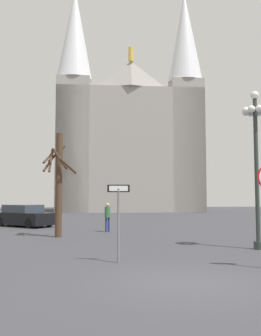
# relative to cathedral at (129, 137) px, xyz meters

# --- Properties ---
(ground_plane) EXTENTS (120.00, 120.00, 0.00)m
(ground_plane) POSITION_rel_cathedral_xyz_m (-2.63, -40.76, -10.02)
(ground_plane) COLOR #38383D
(cathedral) EXTENTS (19.18, 10.75, 30.22)m
(cathedral) POSITION_rel_cathedral_xyz_m (0.00, 0.00, 0.00)
(cathedral) COLOR gray
(cathedral) RESTS_ON ground
(one_way_arrow_sign) EXTENTS (0.69, 0.08, 2.37)m
(one_way_arrow_sign) POSITION_rel_cathedral_xyz_m (-4.01, -38.01, -8.52)
(one_way_arrow_sign) COLOR slate
(one_way_arrow_sign) RESTS_ON ground
(street_lamp) EXTENTS (1.03, 1.03, 6.14)m
(street_lamp) POSITION_rel_cathedral_xyz_m (1.50, -35.68, -5.97)
(street_lamp) COLOR #2D3833
(street_lamp) RESTS_ON ground
(bare_tree) EXTENTS (1.68, 1.66, 5.18)m
(bare_tree) POSITION_rel_cathedral_xyz_m (-6.53, -30.62, -7.24)
(bare_tree) COLOR #473323
(bare_tree) RESTS_ON ground
(parked_car_near_black) EXTENTS (4.35, 4.01, 1.45)m
(parked_car_near_black) POSITION_rel_cathedral_xyz_m (-9.35, -23.95, -9.34)
(parked_car_near_black) COLOR black
(parked_car_near_black) RESTS_ON ground
(pedestrian_walking) EXTENTS (0.32, 0.32, 1.64)m
(pedestrian_walking) POSITION_rel_cathedral_xyz_m (-3.97, -28.21, -9.04)
(pedestrian_walking) COLOR navy
(pedestrian_walking) RESTS_ON ground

